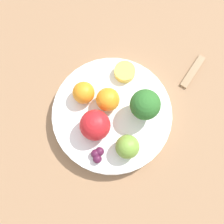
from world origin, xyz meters
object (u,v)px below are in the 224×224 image
Objects in this scene: orange_back at (84,93)px; grape_cluster at (99,155)px; broccoli at (145,105)px; spoon at (193,71)px; orange_front at (108,100)px; apple_red at (127,147)px; apple_green at (95,125)px; bowl at (112,115)px; small_cup at (127,72)px.

orange_back is 1.38× the size of grape_cluster.
spoon is at bearing -122.75° from broccoli.
grape_cluster is (-0.02, 0.11, -0.02)m from orange_front.
apple_red is 1.04× the size of orange_back.
apple_red is 1.43× the size of grape_cluster.
grape_cluster is 0.38× the size of spoon.
apple_green is 0.06m from grape_cluster.
apple_red reaches higher than bowl.
apple_red is 0.10m from orange_front.
bowl is 0.08m from orange_back.
orange_front is at bearing 40.28° from spoon.
apple_green is (0.02, 0.04, 0.05)m from bowl.
apple_green reaches higher than grape_cluster.
broccoli is 2.33× the size of grape_cluster.
apple_red and orange_front have the same top height.
bowl is 7.53× the size of grape_cluster.
bowl is 5.47× the size of orange_back.
spoon is (-0.16, -0.13, -0.05)m from orange_front.
grape_cluster is at bearing 114.22° from apple_green.
apple_red is (-0.05, 0.06, 0.04)m from bowl.
orange_front is 0.08m from small_cup.
orange_front reaches higher than orange_back.
spoon is at bearing -120.26° from grape_cluster.
orange_front is 1.45× the size of grape_cluster.
apple_red is at bearing 163.72° from apple_green.
apple_green is at bearing 49.38° from spoon.
bowl is at bearing -89.55° from grape_cluster.
broccoli is at bearing -158.81° from bowl.
apple_red reaches higher than spoon.
orange_back is at bearing 2.03° from broccoli.
orange_front is (-0.01, -0.06, -0.01)m from apple_green.
broccoli is (-0.06, -0.02, 0.06)m from bowl.
apple_red is 0.54× the size of spoon.
apple_red is 0.99× the size of orange_front.
apple_red is 0.16m from small_cup.
apple_red reaches higher than orange_back.
small_cup is at bearing -92.80° from bowl.
broccoli reaches higher than small_cup.
spoon is (-0.08, -0.13, -0.07)m from broccoli.
broccoli is at bearing 128.91° from small_cup.
small_cup is at bearing -51.09° from broccoli.
orange_front reaches higher than bowl.
grape_cluster and small_cup have the same top height.
apple_red is 0.14m from orange_back.
bowl is at bearing 127.62° from orange_front.
apple_green is (0.07, -0.02, 0.01)m from apple_red.
broccoli is at bearing -142.26° from apple_green.
spoon is at bearing -130.62° from apple_green.
grape_cluster is 0.28m from spoon.
apple_red is (0.01, 0.08, -0.02)m from broccoli.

